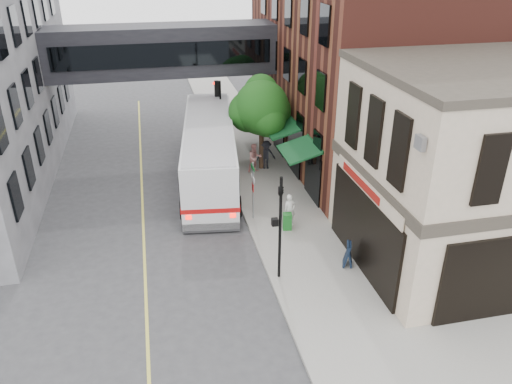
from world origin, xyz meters
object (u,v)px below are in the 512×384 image
pedestrian_c (266,155)px  newspaper_box (287,221)px  bus (209,149)px  pedestrian_a (290,210)px  sandwich_board (348,254)px  pedestrian_b (255,158)px

pedestrian_c → newspaper_box: bearing=-92.5°
bus → newspaper_box: (2.77, -6.75, -1.33)m
pedestrian_a → newspaper_box: pedestrian_a is taller
bus → sandwich_board: bus is taller
pedestrian_b → bus: bearing=175.9°
pedestrian_a → pedestrian_c: bearing=79.0°
pedestrian_c → pedestrian_a: bearing=-91.0°
newspaper_box → sandwich_board: 3.84m
bus → pedestrian_b: size_ratio=7.29×
pedestrian_c → newspaper_box: (-0.70, -7.28, -0.47)m
bus → newspaper_box: bearing=-67.7°
newspaper_box → bus: bearing=122.2°
bus → sandwich_board: (4.48, -10.19, -1.21)m
pedestrian_c → sandwich_board: (1.00, -10.72, -0.36)m
sandwich_board → pedestrian_b: bearing=121.9°
bus → newspaper_box: size_ratio=15.50×
pedestrian_a → newspaper_box: size_ratio=1.95×
pedestrian_a → newspaper_box: bearing=-127.9°
pedestrian_a → sandwich_board: pedestrian_a is taller
bus → sandwich_board: bearing=-66.3°
bus → pedestrian_a: (2.99, -6.39, -0.94)m
pedestrian_b → pedestrian_c: pedestrian_c is taller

